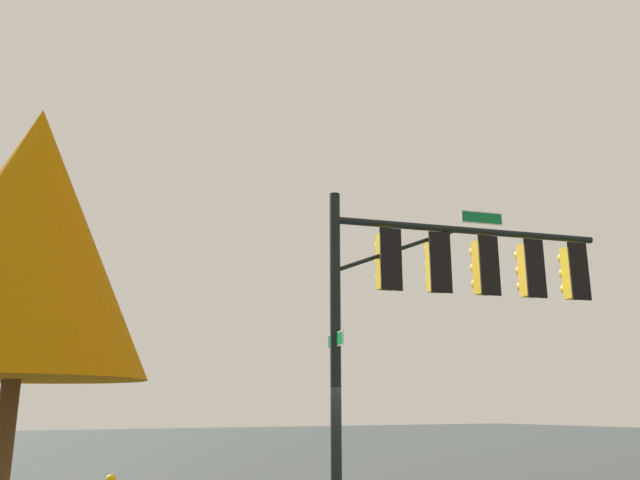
# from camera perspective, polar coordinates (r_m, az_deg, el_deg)

# --- Properties ---
(signal_pole_assembly) EXTENTS (5.85, 1.88, 6.19)m
(signal_pole_assembly) POSITION_cam_1_polar(r_m,az_deg,el_deg) (13.16, 11.78, -3.66)
(signal_pole_assembly) COLOR black
(signal_pole_assembly) RESTS_ON ground_plane
(tree_far) EXTENTS (4.04, 4.04, 7.06)m
(tree_far) POSITION_cam_1_polar(r_m,az_deg,el_deg) (11.42, -24.38, 0.18)
(tree_far) COLOR brown
(tree_far) RESTS_ON ground_plane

